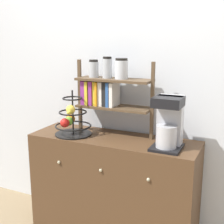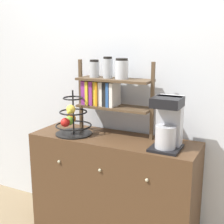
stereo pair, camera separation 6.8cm
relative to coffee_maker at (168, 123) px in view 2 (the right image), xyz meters
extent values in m
cube|color=silver|center=(-0.43, 0.29, 0.30)|extent=(7.00, 0.05, 2.60)
cube|color=#4C331E|center=(-0.43, 0.04, -0.59)|extent=(1.30, 0.42, 0.82)
sphere|color=#B2AD8C|center=(-0.79, -0.18, -0.36)|extent=(0.02, 0.02, 0.02)
sphere|color=#B2AD8C|center=(-0.43, -0.18, -0.36)|extent=(0.02, 0.02, 0.02)
sphere|color=#B2AD8C|center=(-0.08, -0.18, -0.36)|extent=(0.02, 0.02, 0.02)
cube|color=black|center=(0.00, -0.02, -0.17)|extent=(0.20, 0.23, 0.02)
cube|color=#B7B7BC|center=(0.00, 0.04, 0.01)|extent=(0.17, 0.09, 0.35)
cylinder|color=#B7B7BC|center=(0.00, -0.04, -0.09)|extent=(0.14, 0.14, 0.15)
cube|color=black|center=(0.00, -0.03, 0.15)|extent=(0.19, 0.18, 0.07)
cylinder|color=black|center=(-0.76, -0.01, -0.18)|extent=(0.29, 0.29, 0.01)
cylinder|color=black|center=(-0.76, -0.01, 0.00)|extent=(0.01, 0.01, 0.34)
torus|color=black|center=(-0.76, -0.01, -0.11)|extent=(0.29, 0.29, 0.01)
torus|color=black|center=(-0.76, -0.01, 0.00)|extent=(0.22, 0.22, 0.01)
torus|color=black|center=(-0.76, -0.01, 0.11)|extent=(0.16, 0.16, 0.01)
sphere|color=red|center=(-0.79, -0.08, -0.07)|extent=(0.07, 0.07, 0.07)
sphere|color=#6BAD33|center=(-0.79, -0.02, -0.07)|extent=(0.07, 0.07, 0.07)
sphere|color=orange|center=(-0.81, 0.04, -0.07)|extent=(0.08, 0.08, 0.08)
ellipsoid|color=yellow|center=(-0.74, -0.07, 0.02)|extent=(0.06, 0.15, 0.04)
sphere|color=gold|center=(-0.74, -0.07, 0.04)|extent=(0.07, 0.07, 0.07)
cube|color=brown|center=(-0.78, 0.13, 0.11)|extent=(0.02, 0.02, 0.58)
cube|color=brown|center=(-0.16, 0.13, 0.11)|extent=(0.02, 0.02, 0.58)
cube|color=brown|center=(-0.47, 0.13, 0.04)|extent=(0.59, 0.20, 0.02)
cube|color=brown|center=(-0.47, 0.13, 0.25)|extent=(0.59, 0.20, 0.02)
cube|color=#8C338C|center=(-0.71, 0.13, 0.14)|extent=(0.03, 0.15, 0.19)
cube|color=yellow|center=(-0.68, 0.13, 0.14)|extent=(0.02, 0.16, 0.19)
cube|color=#8C338C|center=(-0.65, 0.13, 0.14)|extent=(0.03, 0.14, 0.19)
cube|color=yellow|center=(-0.62, 0.13, 0.14)|extent=(0.03, 0.12, 0.19)
cube|color=orange|center=(-0.59, 0.13, 0.14)|extent=(0.02, 0.16, 0.19)
cube|color=white|center=(-0.56, 0.13, 0.14)|extent=(0.03, 0.13, 0.19)
cube|color=black|center=(-0.53, 0.13, 0.14)|extent=(0.03, 0.13, 0.19)
cube|color=#2D599E|center=(-0.50, 0.13, 0.14)|extent=(0.02, 0.16, 0.19)
cube|color=white|center=(-0.47, 0.13, 0.14)|extent=(0.03, 0.15, 0.19)
cylinder|color=#ADB2B7|center=(-0.65, 0.13, 0.32)|extent=(0.08, 0.08, 0.12)
cylinder|color=black|center=(-0.65, 0.13, 0.39)|extent=(0.07, 0.07, 0.02)
cylinder|color=#ADB2B7|center=(-0.53, 0.13, 0.34)|extent=(0.07, 0.07, 0.15)
cylinder|color=black|center=(-0.53, 0.13, 0.42)|extent=(0.07, 0.07, 0.02)
cylinder|color=silver|center=(-0.41, 0.13, 0.33)|extent=(0.10, 0.10, 0.14)
cylinder|color=black|center=(-0.41, 0.13, 0.41)|extent=(0.09, 0.09, 0.02)
camera|label=1|loc=(0.51, -2.03, 0.56)|focal=50.00mm
camera|label=2|loc=(0.58, -2.00, 0.56)|focal=50.00mm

